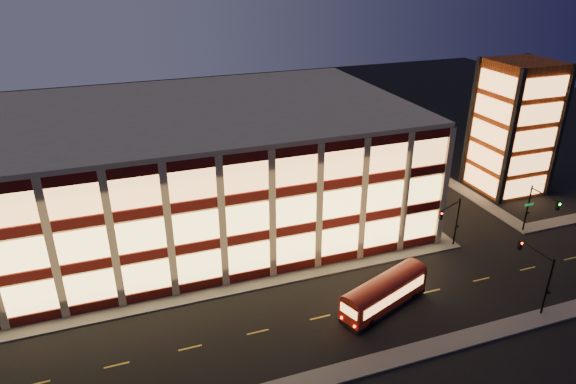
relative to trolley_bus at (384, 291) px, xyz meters
name	(u,v)px	position (x,y,z in m)	size (l,w,h in m)	color
ground	(260,290)	(-10.18, 6.66, -1.83)	(200.00, 200.00, 0.00)	black
sidewalk_office_south	(228,289)	(-13.18, 7.66, -1.76)	(54.00, 2.00, 0.15)	#514F4C
sidewalk_office_east	(380,190)	(12.82, 23.66, -1.76)	(2.00, 30.00, 0.15)	#514F4C
sidewalk_tower_south	(563,221)	(29.82, 7.66, -1.76)	(14.00, 2.00, 0.15)	#514F4C
sidewalk_tower_west	(446,180)	(23.82, 23.66, -1.76)	(2.00, 30.00, 0.15)	#514F4C
sidewalk_near	(308,382)	(-10.18, -6.34, -1.76)	(100.00, 2.00, 0.15)	#514F4C
office_building	(194,166)	(-13.10, 23.58, 5.42)	(50.45, 30.45, 14.50)	tan
stair_tower	(514,128)	(29.77, 18.62, 7.16)	(8.60, 8.60, 18.00)	#8C3814
traffic_signal_far	(451,217)	(12.03, 6.90, 2.28)	(3.79, 1.87, 6.00)	black
traffic_signal_right	(538,205)	(23.32, 6.04, 2.27)	(1.20, 4.37, 6.00)	black
traffic_signal_near	(538,268)	(13.32, -4.37, 2.30)	(0.32, 4.45, 6.00)	black
trolley_bus	(384,291)	(0.00, 0.00, 0.00)	(9.97, 5.79, 3.30)	maroon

